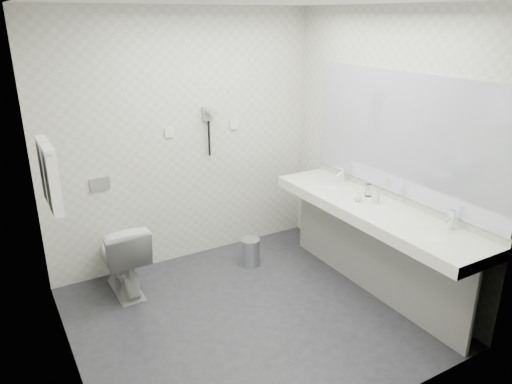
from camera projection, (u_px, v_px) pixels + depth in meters
floor at (250, 316)px, 4.11m from camera, size 2.80×2.80×0.00m
ceiling at (248, 1)px, 3.25m from camera, size 2.80×2.80×0.00m
wall_back at (184, 141)px, 4.73m from camera, size 2.80×0.00×2.80m
wall_front at (366, 242)px, 2.63m from camera, size 2.80×0.00×2.80m
wall_left at (54, 212)px, 3.02m from camera, size 0.00×2.60×2.60m
wall_right at (384, 152)px, 4.34m from camera, size 0.00×2.60×2.60m
vanity_counter at (373, 211)px, 4.20m from camera, size 0.55×2.20×0.10m
vanity_panel at (371, 254)px, 4.36m from camera, size 0.03×2.15×0.75m
vanity_post_near at (472, 311)px, 3.53m from camera, size 0.06×0.06×0.75m
vanity_post_far at (306, 215)px, 5.22m from camera, size 0.06×0.06×0.75m
mirror at (402, 135)px, 4.10m from camera, size 0.02×2.20×1.05m
basin_near at (433, 236)px, 3.66m from camera, size 0.40×0.31×0.05m
basin_far at (327, 186)px, 4.72m from camera, size 0.40×0.31×0.05m
faucet_near at (452, 220)px, 3.73m from camera, size 0.04×0.04×0.15m
faucet_far at (343, 174)px, 4.78m from camera, size 0.04×0.04×0.15m
soap_bottle_a at (376, 196)px, 4.25m from camera, size 0.07×0.07×0.12m
soap_bottle_b at (358, 197)px, 4.28m from camera, size 0.08×0.08×0.09m
glass_left at (369, 190)px, 4.40m from camera, size 0.06×0.06×0.12m
toilet at (122, 257)px, 4.37m from camera, size 0.39×0.69×0.70m
flush_plate at (100, 184)px, 4.42m from camera, size 0.18×0.02×0.12m
pedal_bin at (250, 253)px, 4.91m from camera, size 0.25×0.25×0.27m
bin_lid at (250, 240)px, 4.86m from camera, size 0.19×0.19×0.02m
towel_rail at (43, 145)px, 3.39m from camera, size 0.02×0.62×0.02m
towel_near at (52, 180)px, 3.35m from camera, size 0.07×0.24×0.48m
towel_far at (46, 170)px, 3.58m from camera, size 0.07×0.24×0.48m
dryer_cradle at (208, 113)px, 4.74m from camera, size 0.10×0.04×0.14m
dryer_barrel at (211, 111)px, 4.67m from camera, size 0.08×0.14×0.08m
dryer_cord at (209, 138)px, 4.82m from camera, size 0.02×0.02×0.35m
switch_plate_a at (169, 133)px, 4.62m from camera, size 0.09×0.02×0.09m
switch_plate_b at (234, 125)px, 4.95m from camera, size 0.09×0.02×0.09m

